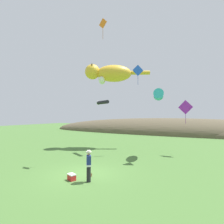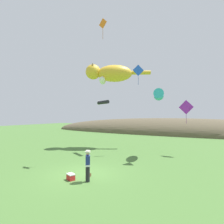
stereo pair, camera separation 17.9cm
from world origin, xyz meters
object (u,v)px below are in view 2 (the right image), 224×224
Objects in this scene: kite_tube_streamer at (103,102)px; kite_diamond_blue at (138,70)px; kite_spool at (89,175)px; kite_diamond_orange at (103,24)px; festival_attendant at (88,165)px; kite_giant_cat at (110,74)px; kite_diamond_violet at (186,107)px; kite_fish_windsock at (159,95)px; picnic_cooler at (71,177)px.

kite_tube_streamer is 0.90× the size of kite_diamond_blue.
kite_diamond_orange is at bearing 108.91° from kite_spool.
festival_attendant is 7.53× the size of kite_spool.
kite_diamond_orange is at bearing 110.55° from festival_attendant.
kite_spool is 0.03× the size of kite_giant_cat.
kite_diamond_orange is (2.68, -6.18, 2.61)m from kite_giant_cat.
festival_attendant reaches higher than kite_spool.
kite_giant_cat is at bearing 106.60° from kite_tube_streamer.
kite_tube_streamer is 0.81× the size of kite_diamond_violet.
kite_fish_windsock is at bearing 6.60° from kite_tube_streamer.
kite_giant_cat reaches higher than kite_spool.
festival_attendant is at bearing 12.30° from picnic_cooler.
kite_fish_windsock is 3.59m from kite_diamond_blue.
kite_diamond_violet is at bearing -3.48° from kite_giant_cat.
kite_giant_cat reaches higher than kite_fish_windsock.
picnic_cooler reaches higher than kite_spool.
kite_diamond_violet is at bearing 46.05° from kite_fish_windsock.
kite_diamond_orange is 10.78m from kite_diamond_violet.
festival_attendant is 11.33m from kite_diamond_blue.
kite_diamond_blue is at bearing 89.99° from festival_attendant.
kite_spool is 8.71m from kite_tube_streamer.
kite_spool is at bearing 55.01° from picnic_cooler.
picnic_cooler is 0.31× the size of kite_tube_streamer.
picnic_cooler is 0.25× the size of kite_diamond_violet.
kite_tube_streamer reaches higher than picnic_cooler.
kite_tube_streamer is (-2.94, 6.50, 5.00)m from kite_spool.
kite_diamond_orange is (-3.86, -3.47, 5.92)m from kite_fish_windsock.
kite_diamond_violet is (4.71, 9.33, 4.44)m from kite_spool.
picnic_cooler is 0.32× the size of kite_diamond_orange.
festival_attendant is at bearing -90.01° from kite_diamond_blue.
kite_diamond_violet is (2.11, 2.18, -1.05)m from kite_fish_windsock.
kite_fish_windsock is at bearing 69.99° from kite_spool.
kite_giant_cat is 3.18× the size of kite_diamond_violet.
kite_diamond_blue is (0.00, 8.61, 7.37)m from festival_attendant.
kite_spool is (-0.38, 0.71, -0.84)m from festival_attendant.
kite_spool is 0.13× the size of kite_diamond_orange.
kite_tube_streamer is 8.17m from kite_diamond_violet.
kite_diamond_blue is at bearing 68.74° from kite_diamond_orange.
kite_tube_streamer is at bearing -173.40° from kite_fish_windsock.
kite_diamond_orange reaches higher than festival_attendant.
kite_tube_streamer is at bearing 107.10° from picnic_cooler.
kite_diamond_violet is at bearing 62.41° from picnic_cooler.
kite_giant_cat is at bearing 112.27° from festival_attendant.
kite_spool is 1.14m from picnic_cooler.
kite_diamond_violet is 5.91m from kite_diamond_blue.
kite_giant_cat is at bearing 113.47° from kite_diamond_orange.
picnic_cooler is 0.17× the size of kite_fish_windsock.
picnic_cooler is 0.08× the size of kite_giant_cat.
festival_attendant is 0.77× the size of kite_diamond_violet.
kite_diamond_blue is (1.64, 4.22, -3.21)m from kite_diamond_orange.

